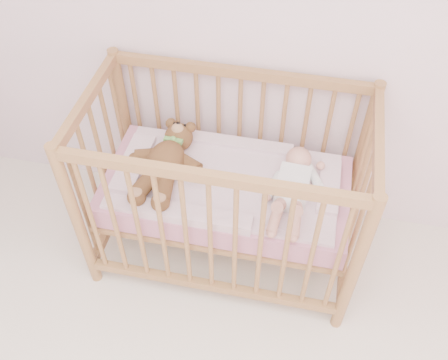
% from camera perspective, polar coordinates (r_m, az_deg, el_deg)
% --- Properties ---
extents(crib, '(1.36, 0.76, 1.00)m').
position_cam_1_polar(crib, '(2.51, 0.24, -1.02)').
color(crib, '#9F6743').
rests_on(crib, floor).
extents(mattress, '(1.22, 0.62, 0.13)m').
position_cam_1_polar(mattress, '(2.52, 0.24, -1.24)').
color(mattress, pink).
rests_on(mattress, crib).
extents(blanket, '(1.10, 0.58, 0.06)m').
position_cam_1_polar(blanket, '(2.47, 0.24, -0.10)').
color(blanket, pink).
rests_on(blanket, mattress).
extents(baby, '(0.30, 0.58, 0.14)m').
position_cam_1_polar(baby, '(2.38, 7.90, -0.44)').
color(baby, white).
rests_on(baby, blanket).
extents(teddy_bear, '(0.45, 0.61, 0.16)m').
position_cam_1_polar(teddy_bear, '(2.45, -6.74, 1.98)').
color(teddy_bear, brown).
rests_on(teddy_bear, blanket).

